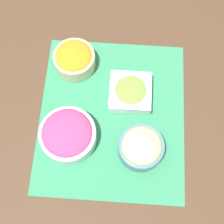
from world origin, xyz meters
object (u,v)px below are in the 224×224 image
(lettuce_bowl, at_px, (130,92))
(carrot_bowl, at_px, (74,59))
(onion_bowl, at_px, (68,134))
(cucumber_bowl, at_px, (141,147))

(lettuce_bowl, height_order, carrot_bowl, carrot_bowl)
(onion_bowl, bearing_deg, cucumber_bowl, -96.42)
(lettuce_bowl, height_order, onion_bowl, onion_bowl)
(cucumber_bowl, distance_m, carrot_bowl, 0.36)
(onion_bowl, relative_size, carrot_bowl, 1.25)
(lettuce_bowl, distance_m, onion_bowl, 0.24)
(cucumber_bowl, bearing_deg, carrot_bowl, 38.96)
(cucumber_bowl, xyz_separation_m, carrot_bowl, (0.28, 0.23, -0.01))
(cucumber_bowl, bearing_deg, lettuce_bowl, 12.25)
(onion_bowl, xyz_separation_m, carrot_bowl, (0.26, 0.01, -0.00))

